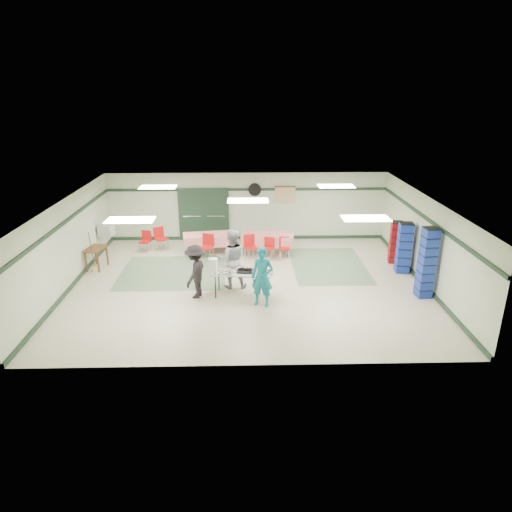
{
  "coord_description": "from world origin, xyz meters",
  "views": [
    {
      "loc": [
        -0.1,
        -13.19,
        5.86
      ],
      "look_at": [
        0.23,
        -0.3,
        1.04
      ],
      "focal_mm": 32.0,
      "sensor_mm": 36.0,
      "label": 1
    }
  ],
  "objects_px": {
    "crate_stack_red": "(395,242)",
    "office_printer": "(106,230)",
    "chair_b": "(250,244)",
    "crate_stack_blue_b": "(427,263)",
    "printer_table": "(96,251)",
    "serving_table": "(242,273)",
    "volunteer_dark": "(195,272)",
    "dining_table_b": "(208,239)",
    "crate_stack_blue_a": "(404,248)",
    "dining_table_a": "(268,239)",
    "chair_loose_a": "(160,236)",
    "volunteer_teal": "(262,277)",
    "volunteer_grey": "(232,259)",
    "chair_c": "(284,246)",
    "chair_loose_b": "(146,239)",
    "broom": "(92,250)",
    "chair_d": "(207,244)",
    "chair_a": "(269,246)"
  },
  "relations": [
    {
      "from": "dining_table_a",
      "to": "chair_loose_b",
      "type": "height_order",
      "value": "chair_loose_b"
    },
    {
      "from": "volunteer_dark",
      "to": "office_printer",
      "type": "xyz_separation_m",
      "value": [
        -3.6,
        3.71,
        0.13
      ]
    },
    {
      "from": "chair_a",
      "to": "crate_stack_red",
      "type": "xyz_separation_m",
      "value": [
        4.4,
        -0.48,
        0.26
      ]
    },
    {
      "from": "crate_stack_blue_b",
      "to": "chair_b",
      "type": "bearing_deg",
      "value": 147.02
    },
    {
      "from": "chair_b",
      "to": "crate_stack_blue_b",
      "type": "xyz_separation_m",
      "value": [
        5.06,
        -3.29,
        0.52
      ]
    },
    {
      "from": "dining_table_b",
      "to": "printer_table",
      "type": "bearing_deg",
      "value": -168.26
    },
    {
      "from": "chair_loose_b",
      "to": "dining_table_b",
      "type": "bearing_deg",
      "value": 7.52
    },
    {
      "from": "dining_table_b",
      "to": "chair_a",
      "type": "xyz_separation_m",
      "value": [
        2.22,
        -0.58,
        -0.09
      ]
    },
    {
      "from": "chair_c",
      "to": "office_printer",
      "type": "relative_size",
      "value": 1.65
    },
    {
      "from": "dining_table_b",
      "to": "chair_loose_a",
      "type": "bearing_deg",
      "value": 157.13
    },
    {
      "from": "chair_c",
      "to": "volunteer_teal",
      "type": "bearing_deg",
      "value": -103.08
    },
    {
      "from": "volunteer_dark",
      "to": "chair_d",
      "type": "xyz_separation_m",
      "value": [
        0.11,
        3.14,
        -0.24
      ]
    },
    {
      "from": "chair_c",
      "to": "chair_d",
      "type": "distance_m",
      "value": 2.75
    },
    {
      "from": "broom",
      "to": "chair_d",
      "type": "bearing_deg",
      "value": 15.36
    },
    {
      "from": "chair_a",
      "to": "broom",
      "type": "distance_m",
      "value": 6.06
    },
    {
      "from": "serving_table",
      "to": "chair_loose_a",
      "type": "relative_size",
      "value": 2.04
    },
    {
      "from": "crate_stack_red",
      "to": "office_printer",
      "type": "bearing_deg",
      "value": 174.06
    },
    {
      "from": "chair_c",
      "to": "crate_stack_red",
      "type": "distance_m",
      "value": 3.88
    },
    {
      "from": "volunteer_dark",
      "to": "chair_d",
      "type": "bearing_deg",
      "value": -166.07
    },
    {
      "from": "crate_stack_blue_b",
      "to": "printer_table",
      "type": "bearing_deg",
      "value": 166.39
    },
    {
      "from": "crate_stack_blue_a",
      "to": "dining_table_a",
      "type": "bearing_deg",
      "value": 156.38
    },
    {
      "from": "crate_stack_red",
      "to": "serving_table",
      "type": "bearing_deg",
      "value": -154.31
    },
    {
      "from": "chair_a",
      "to": "printer_table",
      "type": "distance_m",
      "value": 5.96
    },
    {
      "from": "chair_loose_a",
      "to": "printer_table",
      "type": "height_order",
      "value": "chair_loose_a"
    },
    {
      "from": "chair_b",
      "to": "crate_stack_red",
      "type": "xyz_separation_m",
      "value": [
        5.06,
        -0.49,
        0.2
      ]
    },
    {
      "from": "volunteer_grey",
      "to": "volunteer_dark",
      "type": "height_order",
      "value": "volunteer_grey"
    },
    {
      "from": "volunteer_grey",
      "to": "volunteer_dark",
      "type": "bearing_deg",
      "value": 29.78
    },
    {
      "from": "printer_table",
      "to": "broom",
      "type": "relative_size",
      "value": 0.67
    },
    {
      "from": "dining_table_a",
      "to": "chair_loose_b",
      "type": "bearing_deg",
      "value": -173.5
    },
    {
      "from": "chair_c",
      "to": "crate_stack_blue_b",
      "type": "height_order",
      "value": "crate_stack_blue_b"
    },
    {
      "from": "volunteer_dark",
      "to": "printer_table",
      "type": "relative_size",
      "value": 1.78
    },
    {
      "from": "chair_b",
      "to": "crate_stack_blue_b",
      "type": "bearing_deg",
      "value": -56.29
    },
    {
      "from": "volunteer_dark",
      "to": "dining_table_b",
      "type": "bearing_deg",
      "value": -165.36
    },
    {
      "from": "serving_table",
      "to": "dining_table_a",
      "type": "xyz_separation_m",
      "value": [
        0.93,
        3.63,
        -0.14
      ]
    },
    {
      "from": "volunteer_dark",
      "to": "chair_loose_a",
      "type": "xyz_separation_m",
      "value": [
        -1.75,
        4.17,
        -0.26
      ]
    },
    {
      "from": "chair_loose_b",
      "to": "office_printer",
      "type": "relative_size",
      "value": 1.67
    },
    {
      "from": "crate_stack_blue_b",
      "to": "crate_stack_red",
      "type": "bearing_deg",
      "value": 90.0
    },
    {
      "from": "chair_b",
      "to": "chair_a",
      "type": "bearing_deg",
      "value": -23.92
    },
    {
      "from": "dining_table_a",
      "to": "printer_table",
      "type": "bearing_deg",
      "value": -156.97
    },
    {
      "from": "chair_c",
      "to": "crate_stack_blue_a",
      "type": "bearing_deg",
      "value": -18.42
    },
    {
      "from": "chair_a",
      "to": "crate_stack_blue_a",
      "type": "relative_size",
      "value": 0.47
    },
    {
      "from": "dining_table_b",
      "to": "chair_loose_a",
      "type": "height_order",
      "value": "chair_loose_a"
    },
    {
      "from": "chair_b",
      "to": "crate_stack_blue_b",
      "type": "relative_size",
      "value": 0.42
    },
    {
      "from": "chair_b",
      "to": "printer_table",
      "type": "bearing_deg",
      "value": 165.32
    },
    {
      "from": "serving_table",
      "to": "chair_c",
      "type": "height_order",
      "value": "chair_c"
    },
    {
      "from": "chair_b",
      "to": "chair_c",
      "type": "xyz_separation_m",
      "value": [
        1.22,
        -0.0,
        -0.06
      ]
    },
    {
      "from": "serving_table",
      "to": "volunteer_dark",
      "type": "distance_m",
      "value": 1.36
    },
    {
      "from": "volunteer_teal",
      "to": "volunteer_dark",
      "type": "relative_size",
      "value": 1.07
    },
    {
      "from": "volunteer_teal",
      "to": "office_printer",
      "type": "distance_m",
      "value": 7.0
    },
    {
      "from": "chair_d",
      "to": "chair_b",
      "type": "bearing_deg",
      "value": 16.5
    }
  ]
}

